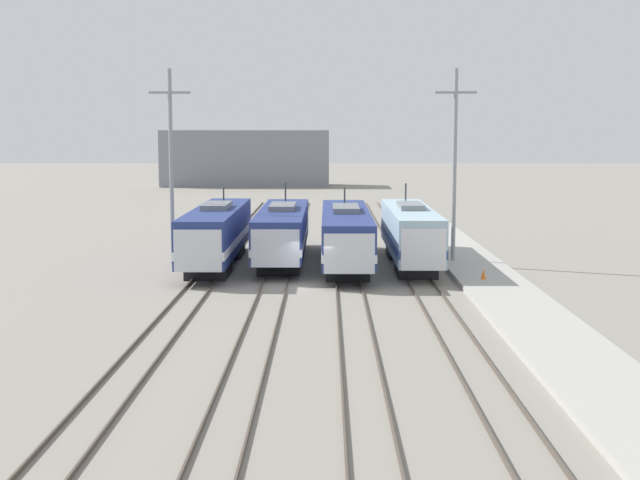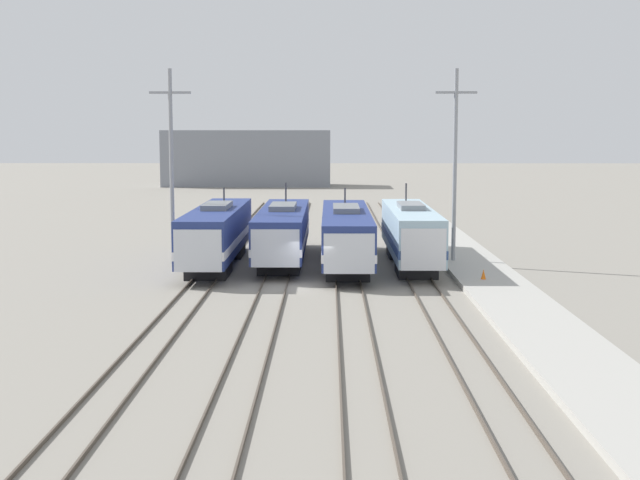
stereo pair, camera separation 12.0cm
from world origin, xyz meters
name	(u,v)px [view 1 (the left image)]	position (x,y,z in m)	size (l,w,h in m)	color
ground_plane	(311,288)	(0.00, 0.00, 0.00)	(400.00, 400.00, 0.00)	gray
rail_pair_far_left	(199,286)	(-6.38, 0.00, 0.07)	(1.51, 120.00, 0.15)	#4C4238
rail_pair_center_left	(274,286)	(-2.13, 0.00, 0.07)	(1.51, 120.00, 0.15)	#4C4238
rail_pair_center_right	(349,286)	(2.13, 0.00, 0.07)	(1.51, 120.00, 0.15)	#4C4238
rail_pair_far_right	(424,286)	(6.38, 0.00, 0.07)	(1.51, 120.00, 0.15)	#4C4238
locomotive_far_left	(216,234)	(-6.38, 8.03, 2.13)	(2.98, 17.85, 4.90)	black
locomotive_center_left	(283,232)	(-2.13, 9.94, 2.03)	(3.12, 18.09, 5.15)	black
locomotive_center_right	(346,235)	(2.13, 8.11, 2.05)	(3.12, 19.20, 4.87)	black
locomotive_far_right	(411,234)	(6.38, 8.11, 2.13)	(2.85, 16.66, 5.23)	#232326
catenary_tower_left	(171,163)	(-9.38, 8.74, 6.78)	(2.71, 0.27, 12.89)	gray
catenary_tower_right	(455,163)	(9.26, 8.74, 6.78)	(2.71, 0.27, 12.89)	gray
platform	(495,285)	(10.44, 0.00, 0.16)	(4.00, 120.00, 0.32)	#A8A59E
traffic_cone	(483,274)	(9.95, 1.04, 0.62)	(0.30, 0.30, 0.59)	orange
depot_building	(246,158)	(-12.31, 95.65, 4.51)	(26.95, 9.55, 9.02)	gray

